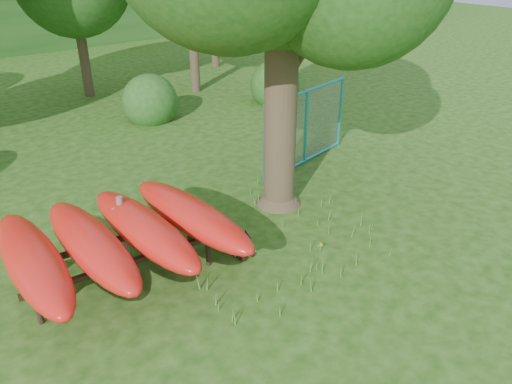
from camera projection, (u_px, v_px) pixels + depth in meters
ground at (288, 267)px, 9.11m from camera, size 80.00×80.00×0.00m
wooden_post at (123, 226)px, 9.11m from camera, size 0.35×0.14×1.27m
kayak_rack at (118, 236)px, 8.38m from camera, size 3.65×3.72×1.17m
husky_dog at (233, 241)px, 9.54m from camera, size 0.37×1.27×0.56m
fence_section at (306, 127)px, 12.88m from camera, size 3.38×0.74×3.33m
wildflower_clump at (321, 246)px, 9.46m from camera, size 0.09×0.08×0.20m
shrub_right at (275, 101)px, 18.29m from camera, size 1.80×1.80×1.80m
shrub_mid at (152, 119)px, 16.49m from camera, size 1.80×1.80×1.80m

